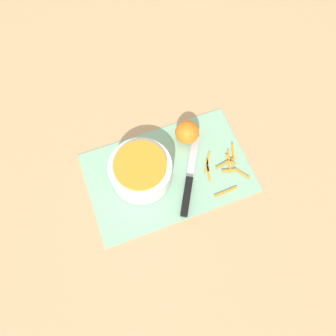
{
  "coord_description": "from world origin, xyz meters",
  "views": [
    {
      "loc": [
        -0.12,
        -0.33,
        0.87
      ],
      "look_at": [
        0.0,
        0.0,
        0.04
      ],
      "focal_mm": 35.0,
      "sensor_mm": 36.0,
      "label": 1
    }
  ],
  "objects": [
    {
      "name": "ground_plane",
      "position": [
        0.0,
        0.0,
        0.0
      ],
      "size": [
        4.0,
        4.0,
        0.0
      ],
      "primitive_type": "plane",
      "color": "tan"
    },
    {
      "name": "orange_left",
      "position": [
        0.09,
        0.08,
        0.04
      ],
      "size": [
        0.07,
        0.07,
        0.07
      ],
      "color": "orange",
      "rests_on": "cutting_board"
    },
    {
      "name": "knife",
      "position": [
        0.03,
        -0.07,
        0.01
      ],
      "size": [
        0.14,
        0.23,
        0.02
      ],
      "rotation": [
        0.0,
        0.0,
        1.05
      ],
      "color": "black",
      "rests_on": "cutting_board"
    },
    {
      "name": "bowl_speckled",
      "position": [
        -0.07,
        0.01,
        0.05
      ],
      "size": [
        0.17,
        0.17,
        0.09
      ],
      "color": "silver",
      "rests_on": "cutting_board"
    },
    {
      "name": "cutting_board",
      "position": [
        0.0,
        0.0,
        0.0
      ],
      "size": [
        0.46,
        0.29,
        0.01
      ],
      "color": "#84B793",
      "rests_on": "ground_plane"
    },
    {
      "name": "peel_pile",
      "position": [
        0.16,
        -0.04,
        0.01
      ],
      "size": [
        0.12,
        0.13,
        0.01
      ],
      "color": "orange",
      "rests_on": "cutting_board"
    }
  ]
}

